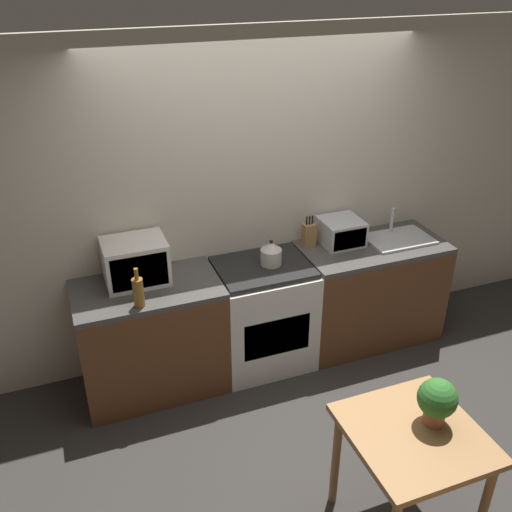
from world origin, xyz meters
TOP-DOWN VIEW (x-y plane):
  - ground_plane at (0.00, 0.00)m, footprint 16.00×16.00m
  - wall_back at (0.00, 1.06)m, footprint 10.00×0.06m
  - counter_left_run at (-0.98, 0.72)m, footprint 1.06×0.62m
  - counter_right_run at (0.90, 0.72)m, footprint 1.21×0.62m
  - stove_range at (-0.07, 0.71)m, footprint 0.74×0.62m
  - kettle at (-0.01, 0.71)m, footprint 0.16×0.16m
  - microwave at (-1.02, 0.83)m, footprint 0.45×0.35m
  - bottle at (-1.06, 0.49)m, footprint 0.08×0.08m
  - knife_block at (0.40, 0.90)m, footprint 0.10×0.08m
  - toaster_oven at (0.66, 0.84)m, footprint 0.33×0.32m
  - sink_basin at (1.15, 0.72)m, footprint 0.54×0.37m
  - dining_table at (0.12, -1.04)m, footprint 0.70×0.72m
  - potted_plant at (0.25, -1.02)m, footprint 0.22×0.22m

SIDE VIEW (x-z plane):
  - ground_plane at x=0.00m, z-range 0.00..0.00m
  - stove_range at x=-0.07m, z-range 0.00..0.90m
  - counter_right_run at x=0.90m, z-range 0.00..0.90m
  - counter_left_run at x=-0.98m, z-range 0.00..0.90m
  - dining_table at x=0.12m, z-range 0.26..1.02m
  - sink_basin at x=1.15m, z-range 0.80..1.04m
  - potted_plant at x=0.25m, z-range 0.78..1.06m
  - kettle at x=-0.01m, z-range 0.89..1.10m
  - knife_block at x=0.40m, z-range 0.87..1.13m
  - toaster_oven at x=0.66m, z-range 0.90..1.11m
  - bottle at x=-1.06m, z-range 0.87..1.16m
  - microwave at x=-1.02m, z-range 0.90..1.22m
  - wall_back at x=0.00m, z-range 0.00..2.60m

